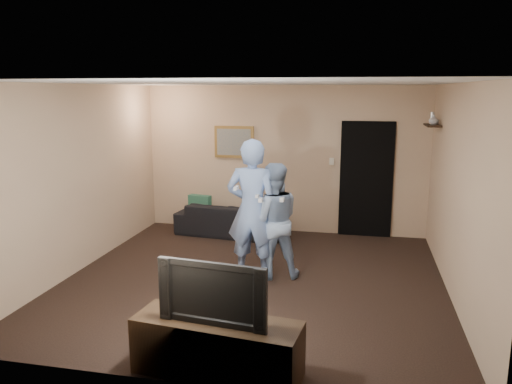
% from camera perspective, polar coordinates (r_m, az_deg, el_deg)
% --- Properties ---
extents(ground, '(5.00, 5.00, 0.00)m').
position_cam_1_polar(ground, '(6.83, -0.27, -10.00)').
color(ground, black).
rests_on(ground, ground).
extents(ceiling, '(5.00, 5.00, 0.04)m').
position_cam_1_polar(ceiling, '(6.36, -0.29, 12.36)').
color(ceiling, silver).
rests_on(ceiling, wall_back).
extents(wall_back, '(5.00, 0.04, 2.60)m').
position_cam_1_polar(wall_back, '(8.90, 3.17, 3.71)').
color(wall_back, tan).
rests_on(wall_back, ground).
extents(wall_front, '(5.00, 0.04, 2.60)m').
position_cam_1_polar(wall_front, '(4.13, -7.75, -5.57)').
color(wall_front, tan).
rests_on(wall_front, ground).
extents(wall_left, '(0.04, 5.00, 2.60)m').
position_cam_1_polar(wall_left, '(7.41, -19.53, 1.48)').
color(wall_left, tan).
rests_on(wall_left, ground).
extents(wall_right, '(0.04, 5.00, 2.60)m').
position_cam_1_polar(wall_right, '(6.43, 22.06, -0.15)').
color(wall_right, tan).
rests_on(wall_right, ground).
extents(sofa, '(1.96, 0.94, 0.55)m').
position_cam_1_polar(sofa, '(8.83, -2.88, -3.12)').
color(sofa, black).
rests_on(sofa, ground).
extents(throw_pillow, '(0.43, 0.21, 0.41)m').
position_cam_1_polar(throw_pillow, '(8.94, -6.43, -1.65)').
color(throw_pillow, '#1A503C').
rests_on(throw_pillow, sofa).
extents(painting_frame, '(0.72, 0.05, 0.57)m').
position_cam_1_polar(painting_frame, '(9.02, -2.51, 5.74)').
color(painting_frame, olive).
rests_on(painting_frame, wall_back).
extents(painting_canvas, '(0.62, 0.01, 0.47)m').
position_cam_1_polar(painting_canvas, '(8.99, -2.56, 5.72)').
color(painting_canvas, slate).
rests_on(painting_canvas, painting_frame).
extents(doorway, '(0.90, 0.06, 2.00)m').
position_cam_1_polar(doorway, '(8.81, 12.48, 1.40)').
color(doorway, black).
rests_on(doorway, ground).
extents(light_switch, '(0.08, 0.02, 0.12)m').
position_cam_1_polar(light_switch, '(8.78, 8.64, 3.49)').
color(light_switch, silver).
rests_on(light_switch, wall_back).
extents(wall_shelf, '(0.20, 0.60, 0.03)m').
position_cam_1_polar(wall_shelf, '(8.09, 19.52, 7.20)').
color(wall_shelf, black).
rests_on(wall_shelf, wall_right).
extents(shelf_vase, '(0.18, 0.18, 0.15)m').
position_cam_1_polar(shelf_vase, '(7.98, 19.66, 7.79)').
color(shelf_vase, '#B0AFB4').
rests_on(shelf_vase, wall_shelf).
extents(shelf_figurine, '(0.06, 0.06, 0.18)m').
position_cam_1_polar(shelf_figurine, '(8.20, 19.47, 7.99)').
color(shelf_figurine, '#B7B7BC').
rests_on(shelf_figurine, wall_shelf).
extents(tv_console, '(1.55, 0.65, 0.54)m').
position_cam_1_polar(tv_console, '(4.67, -4.46, -17.38)').
color(tv_console, black).
rests_on(tv_console, ground).
extents(television, '(1.00, 0.24, 0.57)m').
position_cam_1_polar(television, '(4.43, -4.57, -11.10)').
color(television, black).
rests_on(television, tv_console).
extents(wii_player_left, '(0.70, 0.52, 1.90)m').
position_cam_1_polar(wii_player_left, '(6.62, -0.44, -2.08)').
color(wii_player_left, '#7A98D3').
rests_on(wii_player_left, ground).
extents(wii_player_right, '(0.91, 0.80, 1.57)m').
position_cam_1_polar(wii_player_right, '(6.73, 1.91, -3.30)').
color(wii_player_right, '#8098BA').
rests_on(wii_player_right, ground).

